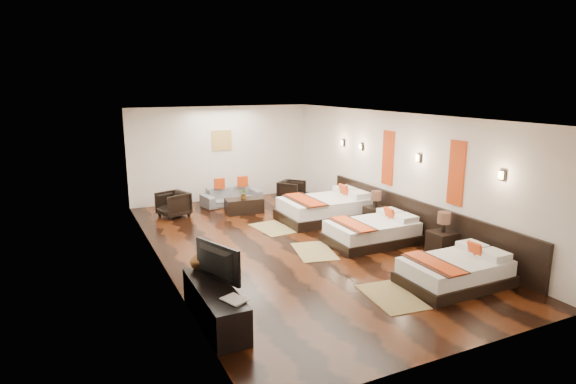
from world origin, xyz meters
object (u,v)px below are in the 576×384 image
nightstand_b (375,215)px  figurine (199,259)px  armchair_right (292,191)px  book (227,303)px  bed_far (326,208)px  table_plant (244,194)px  armchair_left (173,204)px  tv_console (215,305)px  nightstand_a (442,241)px  tv (212,263)px  bed_mid (373,232)px  sofa (232,196)px  bed_near (456,271)px  coffee_table (244,206)px

nightstand_b → figurine: (-4.95, -2.11, 0.39)m
figurine → armchair_right: figurine is taller
book → armchair_right: bearing=57.8°
bed_far → table_plant: (-1.71, 1.49, 0.24)m
book → armchair_right: size_ratio=0.49×
armchair_left → tv_console: bearing=-25.5°
nightstand_a → tv_console: 4.98m
tv → book: 0.86m
tv → figurine: size_ratio=3.02×
bed_mid → nightstand_a: nightstand_a is taller
bed_mid → tv_console: bed_mid is taller
armchair_right → table_plant: table_plant is taller
sofa → armchair_right: size_ratio=2.51×
figurine → bed_near: bearing=-17.2°
tv → sofa: size_ratio=0.57×
bed_far → armchair_right: bed_far is taller
tv_console → table_plant: size_ratio=6.18×
book → figurine: (0.00, 1.39, 0.15)m
bed_mid → figurine: bearing=-164.5°
bed_near → tv: (-4.14, 0.73, 0.59)m
bed_far → tv_console: (-4.20, -3.99, -0.03)m
bed_near → sofa: bed_near is taller
tv → bed_far: bearing=-69.4°
bed_near → nightstand_a: bearing=56.5°
coffee_table → armchair_right: bearing=19.4°
book → table_plant: bearing=67.7°
bed_near → sofa: (-1.68, 7.09, 0.01)m
bed_mid → book: bearing=-148.7°
bed_near → table_plant: 6.23m
nightstand_b → armchair_left: (-4.25, 3.10, 0.01)m
figurine → sofa: size_ratio=0.19×
figurine → armchair_left: (0.70, 5.21, -0.38)m
bed_near → table_plant: size_ratio=6.39×
nightstand_a → armchair_left: bearing=128.4°
book → table_plant: (2.49, 6.08, -0.02)m
tv_console → figurine: size_ratio=5.55×
tv → sofa: (2.46, 6.36, -0.58)m
figurine → armchair_left: bearing=82.4°
table_plant → sofa: bearing=89.1°
nightstand_a → coffee_table: 5.47m
bed_near → tv: size_ratio=1.90×
nightstand_a → tv: size_ratio=0.96×
bed_near → table_plant: bed_near is taller
bed_near → nightstand_a: (0.75, 1.14, 0.09)m
tv → figurine: 0.59m
bed_near → bed_mid: 2.47m
table_plant → tv_console: bearing=-114.5°
bed_mid → tv_console: 4.63m
bed_near → table_plant: (-1.70, 5.99, 0.30)m
bed_far → armchair_right: size_ratio=3.38×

